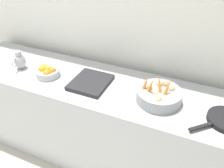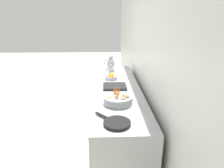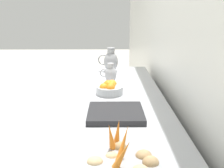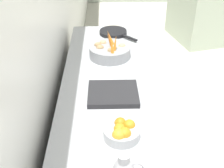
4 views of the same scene
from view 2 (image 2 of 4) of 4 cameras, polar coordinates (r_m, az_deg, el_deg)
ground_plane at (r=3.78m, az=-22.89°, el=-13.07°), size 16.55×16.55×0.00m
tile_wall_left at (r=2.42m, az=13.07°, el=8.74°), size 0.10×9.50×3.00m
prep_counter at (r=3.16m, az=1.44°, el=-8.55°), size 0.67×2.63×0.91m
vegetable_colander at (r=2.38m, az=1.76°, el=-4.57°), size 0.35×0.35×0.22m
orange_bowl at (r=3.32m, az=-0.22°, el=2.07°), size 0.21×0.21×0.10m
metal_pitcher_tall at (r=4.01m, az=-0.37°, el=6.01°), size 0.21×0.15×0.25m
metal_pitcher_short at (r=3.61m, az=-0.24°, el=4.04°), size 0.15×0.10×0.18m
counter_sink_basin at (r=2.94m, az=0.78°, el=-0.70°), size 0.34×0.30×0.04m
skillet_on_counter at (r=1.96m, az=1.34°, el=-11.18°), size 0.35×0.36×0.03m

